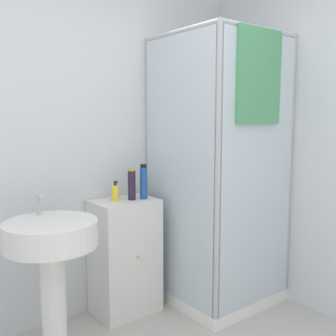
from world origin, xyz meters
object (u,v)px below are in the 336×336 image
object	(u,v)px
shampoo_bottle_blue	(144,182)
soap_dispenser	(115,193)
sink	(52,253)
shampoo_bottle_tall_black	(132,184)

from	to	relation	value
shampoo_bottle_blue	soap_dispenser	bearing A→B (deg)	162.64
sink	shampoo_bottle_tall_black	bearing A→B (deg)	19.31
soap_dispenser	shampoo_bottle_blue	size ratio (longest dim) A/B	0.57
shampoo_bottle_tall_black	shampoo_bottle_blue	size ratio (longest dim) A/B	0.92
sink	shampoo_bottle_tall_black	size ratio (longest dim) A/B	4.19
shampoo_bottle_tall_black	shampoo_bottle_blue	bearing A→B (deg)	-16.89
soap_dispenser	shampoo_bottle_tall_black	world-z (taller)	shampoo_bottle_tall_black
shampoo_bottle_blue	shampoo_bottle_tall_black	bearing A→B (deg)	163.11
shampoo_bottle_blue	sink	bearing A→B (deg)	-164.38
shampoo_bottle_tall_black	shampoo_bottle_blue	distance (m)	0.09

